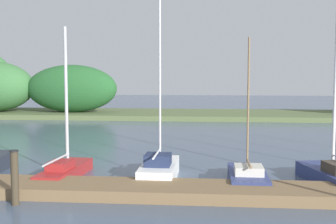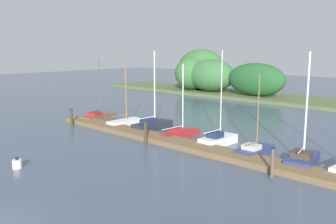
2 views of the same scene
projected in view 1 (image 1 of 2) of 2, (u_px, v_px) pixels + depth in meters
The scene contains 7 objects.
dock_pier at pixel (190, 191), 12.81m from camera, with size 31.24×1.80×0.35m.
far_shore at pixel (111, 90), 37.84m from camera, with size 73.27×8.00×6.30m.
sailboat_3 at pixel (66, 168), 15.17m from camera, with size 1.12×3.77×5.38m.
sailboat_4 at pixel (160, 168), 14.94m from camera, with size 1.21×3.29×6.37m.
sailboat_5 at pixel (247, 175), 14.32m from camera, with size 1.26×3.22×4.94m.
sailboat_6 at pixel (335, 173), 14.26m from camera, with size 2.08×3.66×6.33m.
mooring_piling_1 at pixel (15, 177), 11.95m from camera, with size 0.25×0.25×1.57m.
Camera 1 is at (0.45, 1.19, 3.67)m, focal length 45.27 mm.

